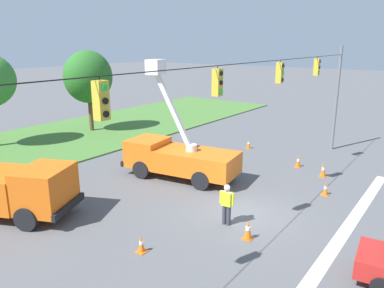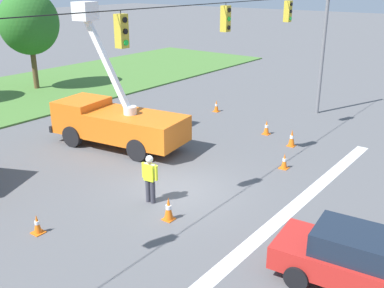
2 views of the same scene
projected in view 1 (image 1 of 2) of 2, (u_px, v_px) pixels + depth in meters
name	position (u px, v px, depth m)	size (l,w,h in m)	color
ground_plane	(245.00, 214.00, 16.68)	(200.00, 200.00, 0.00)	#565659
grass_verge	(23.00, 148.00, 26.90)	(56.00, 12.00, 0.10)	#477533
lane_markings	(380.00, 253.00, 13.54)	(17.60, 15.25, 0.01)	silver
signal_gantry	(250.00, 112.00, 15.55)	(26.20, 0.33, 7.20)	slate
tree_east	(88.00, 77.00, 30.99)	(4.20, 3.64, 6.80)	brown
utility_truck_bucket_lift	(178.00, 155.00, 20.90)	(3.36, 6.79, 6.50)	orange
utility_truck_support_near	(3.00, 188.00, 16.29)	(4.93, 6.86, 2.31)	orange
road_worker	(227.00, 202.00, 15.45)	(0.29, 0.65, 1.77)	#383842
traffic_cone_foreground_left	(325.00, 189.00, 18.66)	(0.36, 0.36, 0.67)	orange
traffic_cone_foreground_right	(249.00, 144.00, 26.88)	(0.36, 0.36, 0.70)	orange
traffic_cone_mid_right	(323.00, 170.00, 21.23)	(0.36, 0.36, 0.81)	orange
traffic_cone_near_bucket	(248.00, 230.00, 14.43)	(0.36, 0.36, 0.81)	orange
traffic_cone_lane_edge_a	(141.00, 244.00, 13.56)	(0.36, 0.36, 0.64)	orange
traffic_cone_lane_edge_b	(298.00, 161.00, 22.88)	(0.36, 0.36, 0.75)	orange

